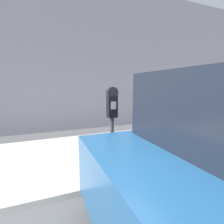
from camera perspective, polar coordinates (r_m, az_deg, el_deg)
ground_plane at (r=2.61m, az=17.92°, el=-29.76°), size 60.00×60.00×0.00m
sidewalk at (r=4.26m, az=-1.99°, el=-12.71°), size 24.00×2.80×0.10m
building_facade at (r=6.65m, az=-10.68°, el=17.17°), size 24.00×0.30×5.21m
parking_meter at (r=2.96m, az=0.00°, el=-0.44°), size 0.19×0.13×1.48m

